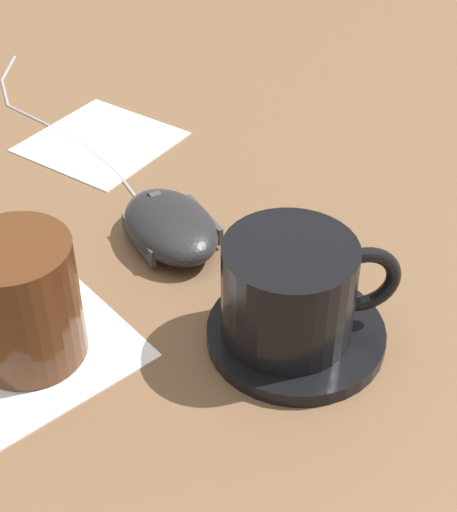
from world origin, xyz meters
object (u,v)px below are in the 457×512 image
object	(u,v)px
saucer	(295,335)
coffee_cup	(292,290)
drinking_glass	(25,303)
computer_mouse	(171,226)

from	to	relation	value
saucer	coffee_cup	world-z (taller)	coffee_cup
coffee_cup	drinking_glass	distance (m)	0.17
coffee_cup	drinking_glass	size ratio (longest dim) A/B	1.17
saucer	drinking_glass	bearing A→B (deg)	-135.89
saucer	drinking_glass	size ratio (longest dim) A/B	1.39
saucer	computer_mouse	world-z (taller)	computer_mouse
saucer	computer_mouse	distance (m)	0.14
coffee_cup	drinking_glass	world-z (taller)	drinking_glass
coffee_cup	computer_mouse	world-z (taller)	coffee_cup
drinking_glass	coffee_cup	bearing A→B (deg)	44.23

